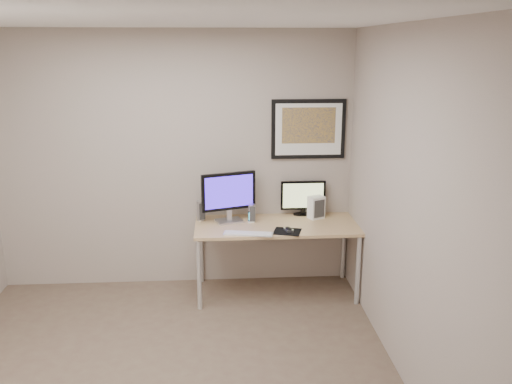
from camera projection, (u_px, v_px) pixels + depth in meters
floor at (164, 373)px, 4.17m from camera, size 3.60×3.60×0.00m
room at (161, 152)px, 4.17m from camera, size 3.60×3.60×3.60m
desk at (276, 230)px, 5.36m from camera, size 1.60×0.70×0.73m
framed_art at (308, 129)px, 5.45m from camera, size 0.75×0.04×0.60m
monitor_large at (229, 195)px, 5.34m from camera, size 0.54×0.25×0.50m
monitor_tv at (303, 197)px, 5.59m from camera, size 0.46×0.11×0.36m
speaker_left at (201, 211)px, 5.44m from camera, size 0.11×0.11×0.20m
speaker_right at (252, 213)px, 5.40m from camera, size 0.08×0.08×0.18m
phone_dock at (251, 217)px, 5.39m from camera, size 0.06×0.06×0.12m
keyboard at (248, 234)px, 5.06m from camera, size 0.48×0.20×0.02m
mousepad at (287, 232)px, 5.13m from camera, size 0.30×0.28×0.00m
mouse at (289, 229)px, 5.14m from camera, size 0.09×0.12×0.04m
fan_unit at (316, 207)px, 5.50m from camera, size 0.18×0.16×0.23m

